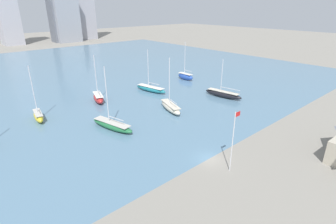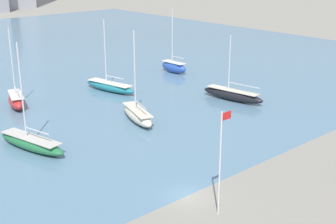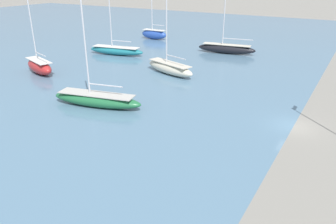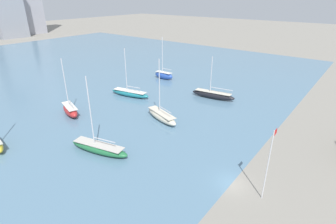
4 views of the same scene
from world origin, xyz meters
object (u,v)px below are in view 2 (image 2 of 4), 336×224
object	(u,v)px
sailboat_green	(31,143)
sailboat_teal	(110,86)
sailboat_cream	(137,115)
flag_pole	(221,160)
sailboat_red	(16,100)
sailboat_black	(232,95)
sailboat_blue	(174,67)

from	to	relation	value
sailboat_green	sailboat_teal	xyz separation A→B (m)	(21.51, 14.67, -0.02)
sailboat_teal	sailboat_cream	bearing A→B (deg)	-122.11
flag_pole	sailboat_cream	bearing A→B (deg)	68.32
sailboat_red	sailboat_green	world-z (taller)	sailboat_green
sailboat_cream	sailboat_black	bearing A→B (deg)	10.35
flag_pole	sailboat_blue	xyz separation A→B (m)	(32.59, 42.18, -4.17)
sailboat_red	sailboat_blue	bearing A→B (deg)	18.83
flag_pole	sailboat_green	bearing A→B (deg)	103.57
sailboat_blue	sailboat_teal	world-z (taller)	sailboat_blue
flag_pole	sailboat_black	distance (m)	35.35
sailboat_green	sailboat_cream	distance (m)	15.72
sailboat_black	sailboat_cream	distance (m)	17.62
sailboat_blue	sailboat_green	size ratio (longest dim) A/B	0.97
sailboat_blue	flag_pole	bearing A→B (deg)	-129.17
flag_pole	sailboat_teal	bearing A→B (deg)	68.58
flag_pole	sailboat_cream	distance (m)	26.65
sailboat_red	sailboat_green	size ratio (longest dim) A/B	0.95
sailboat_red	sailboat_cream	xyz separation A→B (m)	(10.01, -17.15, -0.19)
sailboat_blue	sailboat_teal	xyz separation A→B (m)	(-17.08, -2.65, -0.32)
sailboat_cream	sailboat_blue	bearing A→B (deg)	55.54
flag_pole	sailboat_teal	distance (m)	42.70
sailboat_black	flag_pole	bearing A→B (deg)	-149.27
sailboat_red	sailboat_teal	size ratio (longest dim) A/B	1.01
sailboat_green	sailboat_black	distance (m)	33.30
flag_pole	sailboat_cream	world-z (taller)	sailboat_cream
sailboat_red	sailboat_cream	bearing A→B (deg)	-41.96
sailboat_green	sailboat_teal	distance (m)	26.04
flag_pole	sailboat_blue	distance (m)	53.46
sailboat_green	sailboat_teal	world-z (taller)	sailboat_green
sailboat_blue	sailboat_cream	distance (m)	28.96
sailboat_red	sailboat_green	bearing A→B (deg)	-91.06
sailboat_red	sailboat_black	distance (m)	33.65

